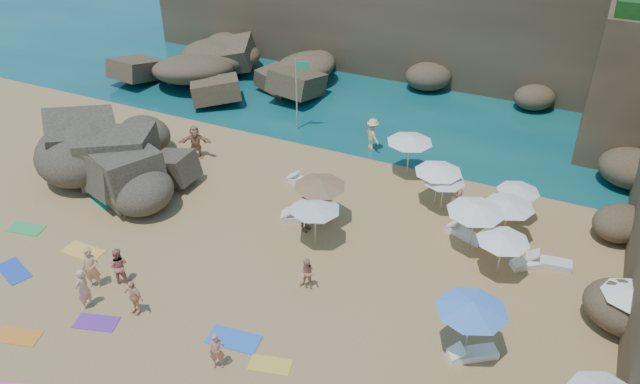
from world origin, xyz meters
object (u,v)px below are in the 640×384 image
at_px(flag_pole, 298,85).
at_px(parasol_2, 519,189).
at_px(person_stand_1, 118,266).
at_px(person_stand_4, 457,203).
at_px(person_stand_0, 91,268).
at_px(person_stand_3, 305,213).
at_px(person_stand_5, 195,142).
at_px(person_stand_2, 373,135).
at_px(lounger_0, 304,182).
at_px(person_stand_6, 83,289).
at_px(rock_outcrop, 123,171).
at_px(parasol_0, 439,169).
at_px(parasol_1, 410,139).

relative_size(flag_pole, parasol_2, 2.24).
xyz_separation_m(person_stand_1, person_stand_4, (11.43, 10.34, -0.04)).
bearing_deg(person_stand_0, person_stand_4, 19.85).
bearing_deg(person_stand_3, person_stand_5, 75.50).
xyz_separation_m(flag_pole, person_stand_0, (-1.42, -16.13, -1.86)).
xyz_separation_m(person_stand_1, person_stand_2, (5.50, 14.86, 0.12)).
xyz_separation_m(flag_pole, lounger_0, (2.93, -5.47, -2.69)).
height_order(person_stand_3, person_stand_6, person_stand_3).
distance_m(lounger_0, person_stand_5, 6.67).
relative_size(lounger_0, person_stand_3, 0.94).
bearing_deg(lounger_0, person_stand_2, 71.13).
relative_size(person_stand_2, person_stand_6, 1.04).
distance_m(rock_outcrop, parasol_0, 16.58).
bearing_deg(rock_outcrop, person_stand_3, -3.59).
xyz_separation_m(rock_outcrop, person_stand_2, (11.25, 7.76, 0.95)).
xyz_separation_m(parasol_0, lounger_0, (-6.67, -1.01, -1.87)).
bearing_deg(person_stand_6, lounger_0, 158.88).
relative_size(person_stand_0, person_stand_2, 1.01).
relative_size(flag_pole, person_stand_4, 2.78).
xyz_separation_m(parasol_1, lounger_0, (-4.55, -3.19, -1.96)).
relative_size(parasol_1, person_stand_0, 1.25).
height_order(flag_pole, person_stand_5, flag_pole).
bearing_deg(person_stand_1, parasol_2, -164.98).
bearing_deg(person_stand_4, person_stand_6, -101.17).
height_order(person_stand_0, person_stand_2, person_stand_0).
bearing_deg(person_stand_4, person_stand_2, 175.53).
bearing_deg(parasol_0, person_stand_1, -133.03).
relative_size(flag_pole, person_stand_0, 2.30).
height_order(person_stand_5, person_stand_6, person_stand_5).
height_order(rock_outcrop, person_stand_0, person_stand_0).
xyz_separation_m(lounger_0, person_stand_3, (1.78, -3.56, 0.79)).
xyz_separation_m(person_stand_3, person_stand_6, (-5.62, -8.16, -0.01)).
relative_size(rock_outcrop, person_stand_3, 4.25).
xyz_separation_m(parasol_2, person_stand_0, (-14.75, -11.96, -0.75)).
bearing_deg(person_stand_3, lounger_0, 35.56).
height_order(parasol_0, person_stand_4, parasol_0).
bearing_deg(rock_outcrop, parasol_0, 13.61).
bearing_deg(lounger_0, person_stand_6, -105.46).
bearing_deg(rock_outcrop, person_stand_4, 10.68).
bearing_deg(person_stand_6, person_stand_4, 132.98).
bearing_deg(parasol_1, flag_pole, 163.04).
xyz_separation_m(person_stand_5, person_stand_6, (2.78, -11.81, -0.03)).
distance_m(lounger_0, person_stand_1, 10.61).
bearing_deg(parasol_1, rock_outcrop, -156.42).
bearing_deg(person_stand_4, lounger_0, -144.41).
distance_m(flag_pole, person_stand_2, 5.24).
height_order(person_stand_1, person_stand_3, person_stand_3).
distance_m(person_stand_2, person_stand_3, 8.45).
xyz_separation_m(parasol_2, person_stand_3, (-8.62, -4.86, -0.78)).
bearing_deg(parasol_0, parasol_1, 134.21).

